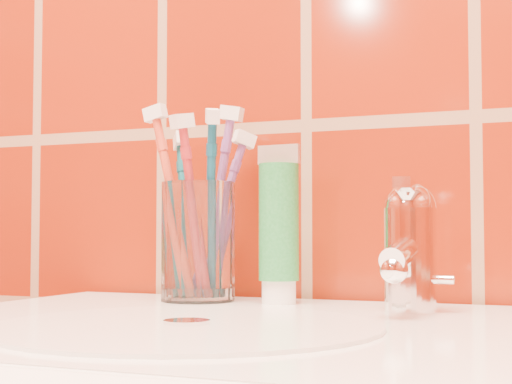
% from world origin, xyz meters
% --- Properties ---
extents(glass_tumbler, '(0.08, 0.08, 0.13)m').
position_xyz_m(glass_tumbler, '(-0.09, 1.12, 0.91)').
color(glass_tumbler, white).
rests_on(glass_tumbler, pedestal_sink).
extents(toothpaste_tube, '(0.05, 0.04, 0.16)m').
position_xyz_m(toothpaste_tube, '(-0.00, 1.12, 0.93)').
color(toothpaste_tube, white).
rests_on(toothpaste_tube, pedestal_sink).
extents(faucet, '(0.05, 0.11, 0.12)m').
position_xyz_m(faucet, '(0.14, 1.09, 0.91)').
color(faucet, white).
rests_on(faucet, pedestal_sink).
extents(toothbrush_0, '(0.13, 0.13, 0.20)m').
position_xyz_m(toothbrush_0, '(-0.08, 1.15, 0.94)').
color(toothbrush_0, '#7D4A9F').
rests_on(toothbrush_0, glass_tumbler).
extents(toothbrush_1, '(0.09, 0.11, 0.21)m').
position_xyz_m(toothbrush_1, '(-0.07, 1.11, 0.95)').
color(toothbrush_1, navy).
rests_on(toothbrush_1, glass_tumbler).
extents(toothbrush_2, '(0.07, 0.09, 0.21)m').
position_xyz_m(toothbrush_2, '(-0.09, 1.10, 0.95)').
color(toothbrush_2, '#A32229').
rests_on(toothbrush_2, glass_tumbler).
extents(toothbrush_3, '(0.08, 0.07, 0.22)m').
position_xyz_m(toothbrush_3, '(-0.12, 1.11, 0.95)').
color(toothbrush_3, '#C24129').
rests_on(toothbrush_3, glass_tumbler).
extents(toothbrush_4, '(0.12, 0.13, 0.20)m').
position_xyz_m(toothbrush_4, '(-0.12, 1.14, 0.94)').
color(toothbrush_4, '#0C596A').
rests_on(toothbrush_4, glass_tumbler).
extents(toothbrush_5, '(0.06, 0.06, 0.21)m').
position_xyz_m(toothbrush_5, '(-0.08, 1.13, 0.95)').
color(toothbrush_5, '#7F4A9E').
rests_on(toothbrush_5, glass_tumbler).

